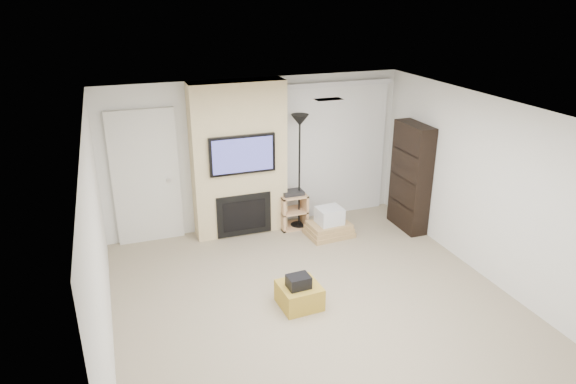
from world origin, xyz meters
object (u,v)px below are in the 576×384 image
object	(u,v)px
ottoman	(299,295)
av_stand	(293,208)
box_stack	(329,225)
bookshelf	(411,177)
floor_lamp	(300,140)

from	to	relation	value
ottoman	av_stand	xyz separation A→B (m)	(0.72, 2.23, 0.20)
box_stack	bookshelf	size ratio (longest dim) A/B	0.42
ottoman	floor_lamp	world-z (taller)	floor_lamp
floor_lamp	bookshelf	bearing A→B (deg)	-20.37
floor_lamp	av_stand	size ratio (longest dim) A/B	2.95
av_stand	box_stack	distance (m)	0.70
ottoman	box_stack	world-z (taller)	box_stack
ottoman	bookshelf	world-z (taller)	bookshelf
floor_lamp	bookshelf	distance (m)	1.94
ottoman	box_stack	distance (m)	2.09
av_stand	box_stack	world-z (taller)	av_stand
floor_lamp	bookshelf	xyz separation A→B (m)	(1.72, -0.64, -0.63)
ottoman	av_stand	distance (m)	2.35
bookshelf	ottoman	bearing A→B (deg)	-148.37
floor_lamp	bookshelf	world-z (taller)	floor_lamp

